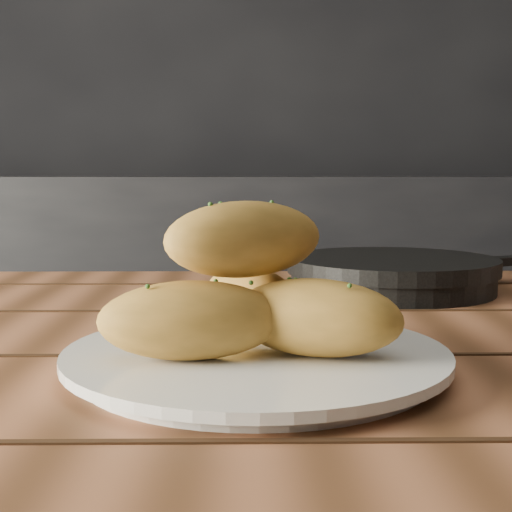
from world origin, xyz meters
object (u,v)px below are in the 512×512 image
Objects in this scene: table at (403,423)px; plate at (256,359)px; skillet at (393,273)px; bread_rolls at (250,294)px.

table is 5.06× the size of plate.
skillet is at bearing 81.34° from table.
bread_rolls is at bearing -116.21° from skillet.
table is 0.27m from skillet.
skillet is (0.04, 0.24, 0.12)m from table.
plate is 1.27× the size of bread_rolls.
bread_rolls is (-0.16, -0.15, 0.16)m from table.
bread_rolls is 0.60× the size of skillet.
plate is at bearing -115.81° from skillet.
bread_rolls reaches higher than table.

